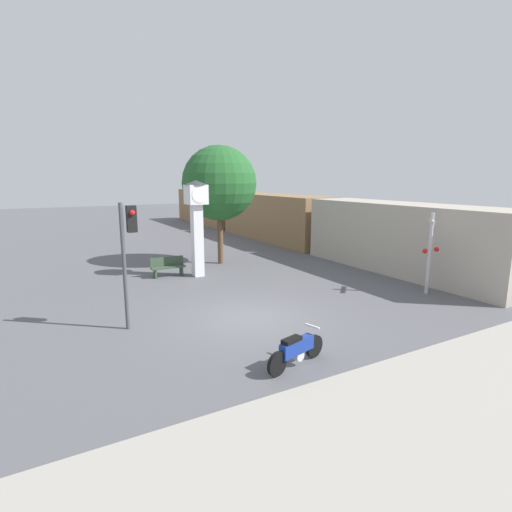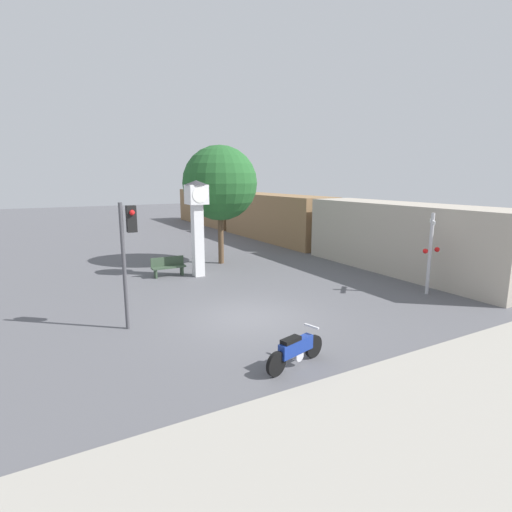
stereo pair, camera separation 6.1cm
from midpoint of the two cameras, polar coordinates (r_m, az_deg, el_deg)
The scene contains 9 objects.
ground_plane at distance 13.59m, azimuth -0.95°, elevation -8.80°, with size 120.00×120.00×0.00m, color #56565B.
sidewalk_strip at distance 8.41m, azimuth 27.17°, elevation -23.19°, with size 36.00×6.00×0.10m.
motorcycle at distance 10.22m, azimuth 5.64°, elevation -13.18°, with size 2.00×0.70×0.90m.
clock_tower at distance 18.90m, azimuth -8.58°, elevation 6.01°, with size 1.07×1.07×4.52m.
freight_train at distance 30.33m, azimuth 2.59°, elevation 5.55°, with size 2.80×36.05×3.40m.
traffic_light at distance 12.62m, azimuth -17.96°, elevation 1.80°, with size 0.50×0.35×3.92m.
railroad_crossing_signal at distance 17.31m, azimuth 23.50°, elevation 0.79°, with size 0.90×0.82×3.28m.
street_tree at distance 21.61m, azimuth -5.34°, elevation 10.29°, with size 3.96×3.96×6.33m.
bench at distance 19.48m, azimuth -12.58°, elevation -1.43°, with size 1.60×0.44×0.92m.
Camera 1 is at (-6.10, -11.23, 4.63)m, focal length 28.00 mm.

